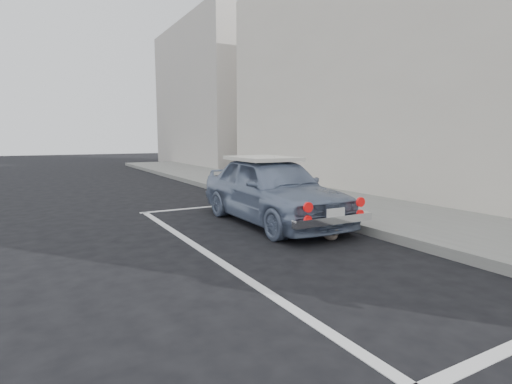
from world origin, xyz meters
TOP-DOWN VIEW (x-y plane):
  - ground at (0.00, 0.00)m, footprint 80.00×80.00m
  - sidewalk at (3.20, 2.00)m, footprint 2.80×40.00m
  - shop_building at (6.33, 4.00)m, footprint 3.50×18.00m
  - building_far at (6.35, 20.00)m, footprint 3.50×10.00m
  - pline_front at (0.50, 6.50)m, footprint 3.00×0.12m
  - pline_side at (-0.90, 3.00)m, footprint 0.12×7.00m
  - retro_coupe at (0.98, 4.32)m, footprint 1.57×3.78m
  - cat at (1.08, 2.72)m, footprint 0.20×0.43m

SIDE VIEW (x-z plane):
  - ground at x=0.00m, z-range 0.00..0.00m
  - pline_front at x=0.50m, z-range 0.00..0.01m
  - pline_side at x=-0.90m, z-range 0.00..0.01m
  - sidewalk at x=3.20m, z-range 0.00..0.15m
  - cat at x=1.08m, z-range -0.01..0.22m
  - retro_coupe at x=0.98m, z-range 0.01..1.28m
  - shop_building at x=6.33m, z-range -0.01..6.99m
  - building_far at x=6.35m, z-range 0.00..8.00m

